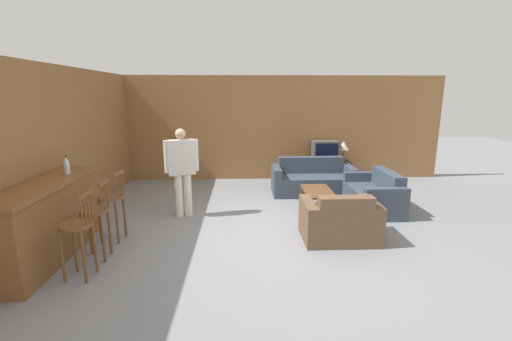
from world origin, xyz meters
TOP-DOWN VIEW (x-y plane):
  - ground_plane at (0.00, 0.00)m, footprint 24.00×24.00m
  - wall_back at (0.00, 3.74)m, footprint 9.40×0.08m
  - wall_left at (-3.26, 1.37)m, footprint 0.08×8.74m
  - bar_counter at (-2.92, -0.56)m, footprint 0.55×2.12m
  - bar_chair_near at (-2.30, -1.10)m, footprint 0.39×0.39m
  - bar_chair_mid at (-2.30, -0.60)m, footprint 0.38×0.38m
  - bar_chair_far at (-2.30, -0.02)m, footprint 0.40×0.40m
  - couch_far at (1.17, 2.35)m, footprint 1.77×0.83m
  - armchair_near at (1.08, -0.15)m, footprint 1.10×0.79m
  - loveseat_right at (2.12, 1.20)m, footprint 0.76×1.38m
  - coffee_table at (1.03, 1.15)m, footprint 0.51×0.92m
  - tv_unit at (1.68, 3.43)m, footprint 1.24×0.46m
  - tv at (1.68, 3.42)m, footprint 0.61×0.42m
  - bottle at (-2.86, -0.09)m, footprint 0.08×0.08m
  - table_lamp at (2.15, 3.43)m, footprint 0.28×0.28m
  - person_by_window at (-1.44, 0.99)m, footprint 0.57×0.31m

SIDE VIEW (x-z plane):
  - ground_plane at x=0.00m, z-range 0.00..0.00m
  - tv_unit at x=1.68m, z-range 0.00..0.51m
  - loveseat_right at x=2.12m, z-range -0.09..0.65m
  - couch_far at x=1.17m, z-range -0.10..0.67m
  - armchair_near at x=1.08m, z-range -0.09..0.66m
  - coffee_table at x=1.03m, z-range 0.14..0.54m
  - bar_counter at x=-2.92m, z-range 0.00..1.05m
  - bar_chair_near at x=-2.30m, z-range 0.04..1.10m
  - bar_chair_mid at x=-2.30m, z-range 0.04..1.10m
  - bar_chair_far at x=-2.30m, z-range 0.04..1.10m
  - tv at x=1.68m, z-range 0.51..1.02m
  - table_lamp at x=2.15m, z-range 0.63..1.13m
  - person_by_window at x=-1.44m, z-range 0.10..1.67m
  - bottle at x=-2.86m, z-range 1.03..1.29m
  - wall_back at x=0.00m, z-range 0.00..2.60m
  - wall_left at x=-3.26m, z-range 0.00..2.60m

